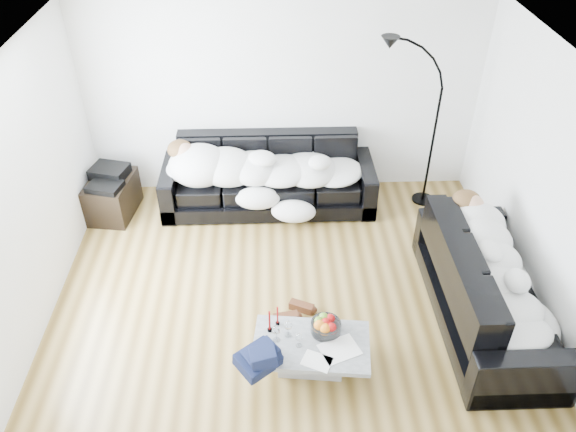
{
  "coord_description": "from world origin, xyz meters",
  "views": [
    {
      "loc": [
        -0.17,
        -4.31,
        4.35
      ],
      "look_at": [
        0.0,
        0.3,
        0.9
      ],
      "focal_mm": 35.0,
      "sensor_mm": 36.0,
      "label": 1
    }
  ],
  "objects_px": {
    "coffee_table": "(311,354)",
    "wine_glass_c": "(299,340)",
    "fruit_bowl": "(326,325)",
    "candle_left": "(270,321)",
    "wine_glass_a": "(288,329)",
    "sofa_back": "(268,175)",
    "shoes": "(293,312)",
    "av_cabinet": "(113,197)",
    "candle_right": "(278,316)",
    "stereo": "(108,176)",
    "sleeper_right": "(494,270)",
    "floor_lamp": "(434,135)",
    "sleeper_back": "(268,164)",
    "wine_glass_b": "(276,333)",
    "sofa_right": "(489,285)"
  },
  "relations": [
    {
      "from": "coffee_table",
      "to": "candle_right",
      "type": "xyz_separation_m",
      "value": [
        -0.31,
        0.24,
        0.27
      ]
    },
    {
      "from": "candle_left",
      "to": "stereo",
      "type": "bearing_deg",
      "value": 129.94
    },
    {
      "from": "coffee_table",
      "to": "av_cabinet",
      "type": "height_order",
      "value": "av_cabinet"
    },
    {
      "from": "sofa_right",
      "to": "fruit_bowl",
      "type": "bearing_deg",
      "value": 104.19
    },
    {
      "from": "floor_lamp",
      "to": "stereo",
      "type": "bearing_deg",
      "value": 174.12
    },
    {
      "from": "stereo",
      "to": "floor_lamp",
      "type": "distance_m",
      "value": 4.09
    },
    {
      "from": "coffee_table",
      "to": "fruit_bowl",
      "type": "height_order",
      "value": "fruit_bowl"
    },
    {
      "from": "shoes",
      "to": "av_cabinet",
      "type": "xyz_separation_m",
      "value": [
        -2.23,
        1.9,
        0.2
      ]
    },
    {
      "from": "sleeper_right",
      "to": "fruit_bowl",
      "type": "xyz_separation_m",
      "value": [
        -1.67,
        -0.42,
        -0.25
      ]
    },
    {
      "from": "sleeper_back",
      "to": "floor_lamp",
      "type": "xyz_separation_m",
      "value": [
        2.07,
        0.06,
        0.34
      ]
    },
    {
      "from": "wine_glass_b",
      "to": "shoes",
      "type": "distance_m",
      "value": 0.71
    },
    {
      "from": "stereo",
      "to": "sleeper_right",
      "type": "bearing_deg",
      "value": -9.75
    },
    {
      "from": "sofa_right",
      "to": "candle_left",
      "type": "bearing_deg",
      "value": 100.26
    },
    {
      "from": "sleeper_right",
      "to": "fruit_bowl",
      "type": "height_order",
      "value": "sleeper_right"
    },
    {
      "from": "sleeper_right",
      "to": "floor_lamp",
      "type": "relative_size",
      "value": 0.98
    },
    {
      "from": "sofa_back",
      "to": "candle_right",
      "type": "relative_size",
      "value": 12.1
    },
    {
      "from": "coffee_table",
      "to": "wine_glass_b",
      "type": "bearing_deg",
      "value": 171.4
    },
    {
      "from": "fruit_bowl",
      "to": "candle_left",
      "type": "distance_m",
      "value": 0.53
    },
    {
      "from": "sleeper_right",
      "to": "wine_glass_a",
      "type": "relative_size",
      "value": 10.87
    },
    {
      "from": "fruit_bowl",
      "to": "stereo",
      "type": "xyz_separation_m",
      "value": [
        -2.52,
        2.4,
        0.17
      ]
    },
    {
      "from": "sleeper_back",
      "to": "coffee_table",
      "type": "height_order",
      "value": "sleeper_back"
    },
    {
      "from": "coffee_table",
      "to": "candle_right",
      "type": "bearing_deg",
      "value": 141.46
    },
    {
      "from": "candle_right",
      "to": "stereo",
      "type": "relative_size",
      "value": 0.51
    },
    {
      "from": "wine_glass_b",
      "to": "wine_glass_a",
      "type": "bearing_deg",
      "value": 24.85
    },
    {
      "from": "sofa_back",
      "to": "coffee_table",
      "type": "bearing_deg",
      "value": -82.05
    },
    {
      "from": "sofa_back",
      "to": "sleeper_right",
      "type": "height_order",
      "value": "sleeper_right"
    },
    {
      "from": "stereo",
      "to": "sofa_back",
      "type": "bearing_deg",
      "value": 19.22
    },
    {
      "from": "wine_glass_c",
      "to": "floor_lamp",
      "type": "height_order",
      "value": "floor_lamp"
    },
    {
      "from": "sleeper_right",
      "to": "wine_glass_c",
      "type": "distance_m",
      "value": 2.04
    },
    {
      "from": "wine_glass_a",
      "to": "floor_lamp",
      "type": "relative_size",
      "value": 0.09
    },
    {
      "from": "coffee_table",
      "to": "wine_glass_a",
      "type": "height_order",
      "value": "wine_glass_a"
    },
    {
      "from": "sofa_back",
      "to": "coffee_table",
      "type": "distance_m",
      "value": 2.71
    },
    {
      "from": "av_cabinet",
      "to": "wine_glass_a",
      "type": "bearing_deg",
      "value": -40.04
    },
    {
      "from": "wine_glass_b",
      "to": "wine_glass_c",
      "type": "height_order",
      "value": "wine_glass_b"
    },
    {
      "from": "sleeper_back",
      "to": "fruit_bowl",
      "type": "relative_size",
      "value": 8.01
    },
    {
      "from": "coffee_table",
      "to": "sleeper_back",
      "type": "bearing_deg",
      "value": 98.1
    },
    {
      "from": "sofa_back",
      "to": "av_cabinet",
      "type": "distance_m",
      "value": 2.01
    },
    {
      "from": "wine_glass_a",
      "to": "wine_glass_b",
      "type": "xyz_separation_m",
      "value": [
        -0.11,
        -0.05,
        0.0
      ]
    },
    {
      "from": "candle_left",
      "to": "wine_glass_a",
      "type": "bearing_deg",
      "value": -20.68
    },
    {
      "from": "coffee_table",
      "to": "wine_glass_c",
      "type": "relative_size",
      "value": 6.8
    },
    {
      "from": "sleeper_back",
      "to": "candle_left",
      "type": "distance_m",
      "value": 2.46
    },
    {
      "from": "av_cabinet",
      "to": "floor_lamp",
      "type": "xyz_separation_m",
      "value": [
        4.07,
        0.14,
        0.73
      ]
    },
    {
      "from": "shoes",
      "to": "av_cabinet",
      "type": "distance_m",
      "value": 2.94
    },
    {
      "from": "fruit_bowl",
      "to": "wine_glass_a",
      "type": "bearing_deg",
      "value": -173.58
    },
    {
      "from": "av_cabinet",
      "to": "sleeper_back",
      "type": "bearing_deg",
      "value": 10.69
    },
    {
      "from": "sleeper_back",
      "to": "wine_glass_a",
      "type": "distance_m",
      "value": 2.54
    },
    {
      "from": "coffee_table",
      "to": "candle_left",
      "type": "xyz_separation_m",
      "value": [
        -0.38,
        0.16,
        0.28
      ]
    },
    {
      "from": "candle_left",
      "to": "candle_right",
      "type": "bearing_deg",
      "value": 46.25
    },
    {
      "from": "floor_lamp",
      "to": "sleeper_back",
      "type": "bearing_deg",
      "value": 173.82
    },
    {
      "from": "sofa_back",
      "to": "fruit_bowl",
      "type": "bearing_deg",
      "value": -78.44
    }
  ]
}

